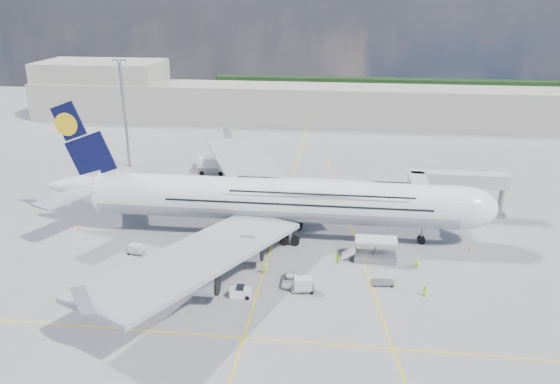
# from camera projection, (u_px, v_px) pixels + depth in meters

# --- Properties ---
(ground) EXTENTS (300.00, 300.00, 0.00)m
(ground) POSITION_uv_depth(u_px,v_px,m) (267.00, 262.00, 85.92)
(ground) COLOR gray
(ground) RESTS_ON ground
(taxi_line_main) EXTENTS (0.25, 220.00, 0.01)m
(taxi_line_main) POSITION_uv_depth(u_px,v_px,m) (267.00, 262.00, 85.91)
(taxi_line_main) COLOR yellow
(taxi_line_main) RESTS_ON ground
(taxi_line_cross) EXTENTS (120.00, 0.25, 0.01)m
(taxi_line_cross) POSITION_uv_depth(u_px,v_px,m) (244.00, 338.00, 67.31)
(taxi_line_cross) COLOR yellow
(taxi_line_cross) RESTS_ON ground
(taxi_line_diag) EXTENTS (14.16, 99.06, 0.01)m
(taxi_line_diag) POSITION_uv_depth(u_px,v_px,m) (355.00, 240.00, 93.65)
(taxi_line_diag) COLOR yellow
(taxi_line_diag) RESTS_ON ground
(airliner) EXTENTS (77.26, 79.15, 23.71)m
(airliner) POSITION_uv_depth(u_px,v_px,m) (276.00, 199.00, 92.79)
(airliner) COLOR white
(airliner) RESTS_ON ground
(jet_bridge) EXTENTS (18.80, 12.10, 8.50)m
(jet_bridge) POSITION_uv_depth(u_px,v_px,m) (444.00, 185.00, 99.66)
(jet_bridge) COLOR #B7B7BC
(jet_bridge) RESTS_ON ground
(cargo_loader) EXTENTS (8.53, 3.20, 3.67)m
(cargo_loader) POSITION_uv_depth(u_px,v_px,m) (374.00, 253.00, 86.29)
(cargo_loader) COLOR silver
(cargo_loader) RESTS_ON ground
(light_mast) EXTENTS (3.00, 0.70, 25.50)m
(light_mast) POSITION_uv_depth(u_px,v_px,m) (125.00, 113.00, 127.65)
(light_mast) COLOR gray
(light_mast) RESTS_ON ground
(terminal) EXTENTS (180.00, 16.00, 12.00)m
(terminal) POSITION_uv_depth(u_px,v_px,m) (309.00, 105.00, 172.19)
(terminal) COLOR #B2AD9E
(terminal) RESTS_ON ground
(hangar) EXTENTS (40.00, 22.00, 18.00)m
(hangar) POSITION_uv_depth(u_px,v_px,m) (103.00, 88.00, 183.64)
(hangar) COLOR #B2AD9E
(hangar) RESTS_ON ground
(tree_line) EXTENTS (160.00, 6.00, 8.00)m
(tree_line) POSITION_uv_depth(u_px,v_px,m) (421.00, 90.00, 210.27)
(tree_line) COLOR #193814
(tree_line) RESTS_ON ground
(dolly_row_a) EXTENTS (3.00, 1.65, 0.43)m
(dolly_row_a) POSITION_uv_depth(u_px,v_px,m) (89.00, 289.00, 77.59)
(dolly_row_a) COLOR gray
(dolly_row_a) RESTS_ON ground
(dolly_row_b) EXTENTS (3.46, 1.97, 0.49)m
(dolly_row_b) POSITION_uv_depth(u_px,v_px,m) (138.00, 274.00, 81.67)
(dolly_row_b) COLOR gray
(dolly_row_b) RESTS_ON ground
(dolly_row_c) EXTENTS (3.23, 1.88, 0.46)m
(dolly_row_c) POSITION_uv_depth(u_px,v_px,m) (203.00, 253.00, 88.12)
(dolly_row_c) COLOR gray
(dolly_row_c) RESTS_ON ground
(dolly_back) EXTENTS (2.76, 1.70, 1.65)m
(dolly_back) POSITION_uv_depth(u_px,v_px,m) (135.00, 249.00, 88.38)
(dolly_back) COLOR gray
(dolly_back) RESTS_ON ground
(dolly_nose_far) EXTENTS (3.27, 1.94, 0.46)m
(dolly_nose_far) POSITION_uv_depth(u_px,v_px,m) (383.00, 282.00, 79.37)
(dolly_nose_far) COLOR gray
(dolly_nose_far) RESTS_ON ground
(dolly_nose_near) EXTENTS (3.58, 2.31, 2.10)m
(dolly_nose_near) POSITION_uv_depth(u_px,v_px,m) (303.00, 284.00, 77.29)
(dolly_nose_near) COLOR gray
(dolly_nose_near) RESTS_ON ground
(baggage_tug) EXTENTS (2.94, 1.47, 1.80)m
(baggage_tug) POSITION_uv_depth(u_px,v_px,m) (240.00, 292.00, 75.89)
(baggage_tug) COLOR white
(baggage_tug) RESTS_ON ground
(catering_truck_inner) EXTENTS (7.81, 3.33, 4.58)m
(catering_truck_inner) POSITION_uv_depth(u_px,v_px,m) (259.00, 178.00, 117.88)
(catering_truck_inner) COLOR gray
(catering_truck_inner) RESTS_ON ground
(catering_truck_outer) EXTENTS (6.77, 2.68, 4.04)m
(catering_truck_outer) POSITION_uv_depth(u_px,v_px,m) (212.00, 167.00, 126.17)
(catering_truck_outer) COLOR gray
(catering_truck_outer) RESTS_ON ground
(service_van) EXTENTS (2.17, 4.39, 1.20)m
(service_van) POSITION_uv_depth(u_px,v_px,m) (289.00, 280.00, 79.44)
(service_van) COLOR white
(service_van) RESTS_ON ground
(crew_nose) EXTENTS (0.65, 0.46, 1.68)m
(crew_nose) POSITION_uv_depth(u_px,v_px,m) (417.00, 263.00, 83.93)
(crew_nose) COLOR #B4F419
(crew_nose) RESTS_ON ground
(crew_loader) EXTENTS (1.13, 1.19, 1.94)m
(crew_loader) POSITION_uv_depth(u_px,v_px,m) (337.00, 259.00, 84.87)
(crew_loader) COLOR #A5F519
(crew_loader) RESTS_ON ground
(crew_wing) EXTENTS (0.54, 1.10, 1.81)m
(crew_wing) POSITION_uv_depth(u_px,v_px,m) (132.00, 288.00, 76.78)
(crew_wing) COLOR #9DDC17
(crew_wing) RESTS_ON ground
(crew_van) EXTENTS (0.95, 0.89, 1.63)m
(crew_van) POSITION_uv_depth(u_px,v_px,m) (425.00, 291.00, 76.20)
(crew_van) COLOR #B1E217
(crew_van) RESTS_ON ground
(crew_tug) EXTENTS (1.25, 0.94, 1.73)m
(crew_tug) POSITION_uv_depth(u_px,v_px,m) (265.00, 269.00, 82.10)
(crew_tug) COLOR #B2FF1A
(crew_tug) RESTS_ON ground
(cone_nose) EXTENTS (0.44, 0.44, 0.56)m
(cone_nose) POSITION_uv_depth(u_px,v_px,m) (469.00, 249.00, 89.73)
(cone_nose) COLOR orange
(cone_nose) RESTS_ON ground
(cone_wing_left_inner) EXTENTS (0.50, 0.50, 0.63)m
(cone_wing_left_inner) POSITION_uv_depth(u_px,v_px,m) (207.00, 213.00, 104.09)
(cone_wing_left_inner) COLOR orange
(cone_wing_left_inner) RESTS_ON ground
(cone_wing_left_outer) EXTENTS (0.44, 0.44, 0.56)m
(cone_wing_left_outer) POSITION_uv_depth(u_px,v_px,m) (232.00, 173.00, 126.64)
(cone_wing_left_outer) COLOR orange
(cone_wing_left_outer) RESTS_ON ground
(cone_wing_right_inner) EXTENTS (0.41, 0.41, 0.52)m
(cone_wing_right_inner) POSITION_uv_depth(u_px,v_px,m) (263.00, 250.00, 89.54)
(cone_wing_right_inner) COLOR orange
(cone_wing_right_inner) RESTS_ON ground
(cone_wing_right_outer) EXTENTS (0.38, 0.38, 0.49)m
(cone_wing_right_outer) POSITION_uv_depth(u_px,v_px,m) (108.00, 307.00, 73.39)
(cone_wing_right_outer) COLOR orange
(cone_wing_right_outer) RESTS_ON ground
(cone_tail) EXTENTS (0.47, 0.47, 0.60)m
(cone_tail) POSITION_uv_depth(u_px,v_px,m) (78.00, 228.00, 97.52)
(cone_tail) COLOR orange
(cone_tail) RESTS_ON ground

